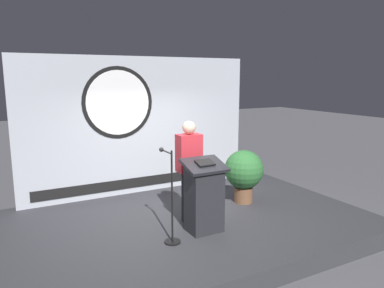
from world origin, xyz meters
TOP-DOWN VIEW (x-y plane):
  - ground_plane at (0.00, 0.00)m, footprint 40.00×40.00m
  - stage_platform at (0.00, 0.00)m, footprint 6.40×4.00m
  - banner_display at (-0.02, 1.85)m, footprint 4.90×0.12m
  - podium at (0.13, -0.57)m, footprint 0.64×0.49m
  - speaker_person at (0.12, -0.09)m, footprint 0.40×0.26m
  - microphone_stand at (-0.49, -0.67)m, footprint 0.24×0.51m
  - potted_plant at (1.49, 0.24)m, footprint 0.75×0.75m

SIDE VIEW (x-z plane):
  - ground_plane at x=0.00m, z-range 0.00..0.00m
  - stage_platform at x=0.00m, z-range 0.00..0.30m
  - microphone_stand at x=-0.49m, z-range 0.09..1.47m
  - podium at x=0.13m, z-range 0.28..1.44m
  - potted_plant at x=1.49m, z-range 0.40..1.42m
  - speaker_person at x=0.12m, z-range 0.32..2.02m
  - banner_display at x=-0.02m, z-range 0.31..3.12m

